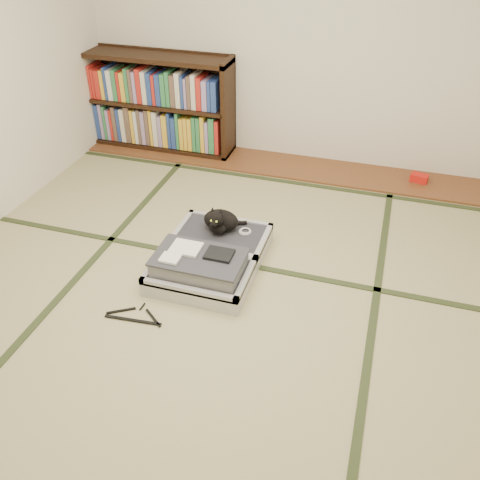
% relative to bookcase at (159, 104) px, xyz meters
% --- Properties ---
extents(floor, '(4.50, 4.50, 0.00)m').
position_rel_bookcase_xyz_m(floor, '(1.32, -2.07, -0.45)').
color(floor, tan).
rests_on(floor, ground).
extents(wood_strip, '(4.00, 0.50, 0.02)m').
position_rel_bookcase_xyz_m(wood_strip, '(1.32, -0.07, -0.44)').
color(wood_strip, brown).
rests_on(wood_strip, ground).
extents(red_item, '(0.17, 0.12, 0.07)m').
position_rel_bookcase_xyz_m(red_item, '(2.55, -0.04, -0.40)').
color(red_item, red).
rests_on(red_item, wood_strip).
extents(room_shell, '(4.50, 4.50, 4.50)m').
position_rel_bookcase_xyz_m(room_shell, '(1.32, -2.07, 1.01)').
color(room_shell, white).
rests_on(room_shell, ground).
extents(tatami_borders, '(4.00, 4.50, 0.01)m').
position_rel_bookcase_xyz_m(tatami_borders, '(1.32, -1.57, -0.45)').
color(tatami_borders, '#2D381E').
rests_on(tatami_borders, ground).
extents(bookcase, '(1.49, 0.34, 0.96)m').
position_rel_bookcase_xyz_m(bookcase, '(0.00, 0.00, 0.00)').
color(bookcase, black).
rests_on(bookcase, wood_strip).
extents(suitcase, '(0.68, 0.90, 0.27)m').
position_rel_bookcase_xyz_m(suitcase, '(1.17, -1.78, -0.36)').
color(suitcase, silver).
rests_on(suitcase, floor).
extents(cat, '(0.30, 0.30, 0.24)m').
position_rel_bookcase_xyz_m(cat, '(1.15, -1.49, -0.23)').
color(cat, black).
rests_on(cat, suitcase).
extents(cable_coil, '(0.09, 0.09, 0.02)m').
position_rel_bookcase_xyz_m(cable_coil, '(1.33, -1.45, -0.31)').
color(cable_coil, white).
rests_on(cable_coil, suitcase).
extents(hanger, '(0.38, 0.19, 0.01)m').
position_rel_bookcase_xyz_m(hanger, '(0.89, -2.39, -0.44)').
color(hanger, black).
rests_on(hanger, floor).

